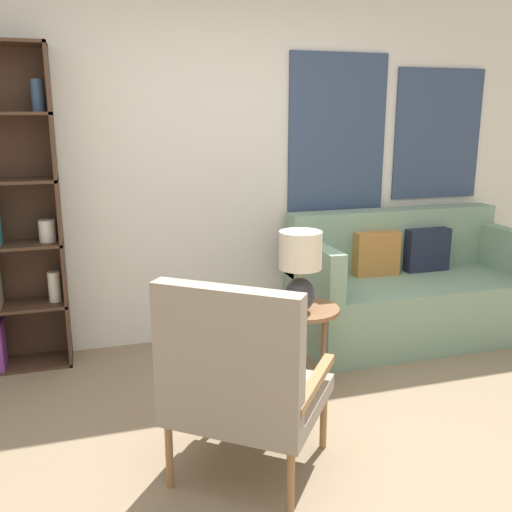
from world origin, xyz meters
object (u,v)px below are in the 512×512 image
couch (407,290)px  table_lamp (300,265)px  armchair (239,378)px  side_table (303,318)px

couch → table_lamp: bearing=-149.6°
table_lamp → armchair: bearing=-127.9°
armchair → side_table: (0.62, 0.80, -0.06)m
couch → table_lamp: size_ratio=3.62×
couch → table_lamp: table_lamp is taller
couch → table_lamp: (-1.17, -0.69, 0.47)m
couch → table_lamp: 1.44m
couch → armchair: bearing=-140.8°
couch → side_table: (-1.13, -0.63, 0.11)m
armchair → couch: size_ratio=0.57×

